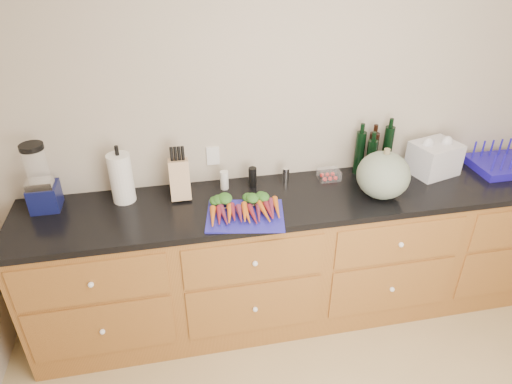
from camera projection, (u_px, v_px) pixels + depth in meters
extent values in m
cube|color=#B9AD9A|center=(304.00, 120.00, 2.92)|extent=(4.10, 0.05, 2.60)
cube|color=brown|center=(311.00, 256.00, 3.08)|extent=(3.60, 0.60, 0.90)
cube|color=brown|center=(91.00, 283.00, 2.46)|extent=(0.82, 0.01, 0.28)
sphere|color=white|center=(91.00, 285.00, 2.45)|extent=(0.03, 0.03, 0.03)
cube|color=brown|center=(103.00, 330.00, 2.64)|extent=(0.82, 0.01, 0.38)
sphere|color=white|center=(102.00, 332.00, 2.63)|extent=(0.03, 0.03, 0.03)
cube|color=brown|center=(255.00, 262.00, 2.61)|extent=(0.82, 0.01, 0.28)
sphere|color=white|center=(255.00, 264.00, 2.60)|extent=(0.03, 0.03, 0.03)
cube|color=brown|center=(255.00, 308.00, 2.80)|extent=(0.82, 0.01, 0.38)
sphere|color=white|center=(255.00, 309.00, 2.78)|extent=(0.03, 0.03, 0.03)
cube|color=brown|center=(400.00, 243.00, 2.76)|extent=(0.82, 0.01, 0.28)
sphere|color=white|center=(401.00, 245.00, 2.75)|extent=(0.03, 0.03, 0.03)
cube|color=brown|center=(391.00, 288.00, 2.95)|extent=(0.82, 0.01, 0.38)
sphere|color=white|center=(392.00, 289.00, 2.93)|extent=(0.03, 0.03, 0.03)
cube|color=black|center=(316.00, 197.00, 2.84)|extent=(3.64, 0.62, 0.04)
cube|color=#221FA2|center=(245.00, 216.00, 2.61)|extent=(0.49, 0.40, 0.01)
cone|color=orange|center=(213.00, 217.00, 2.56)|extent=(0.04, 0.18, 0.04)
cone|color=maroon|center=(218.00, 217.00, 2.56)|extent=(0.04, 0.18, 0.04)
cone|color=maroon|center=(223.00, 216.00, 2.57)|extent=(0.04, 0.18, 0.04)
cone|color=orange|center=(228.00, 216.00, 2.57)|extent=(0.04, 0.18, 0.04)
cone|color=maroon|center=(234.00, 215.00, 2.58)|extent=(0.04, 0.18, 0.04)
cone|color=maroon|center=(239.00, 215.00, 2.58)|extent=(0.04, 0.18, 0.04)
cone|color=orange|center=(244.00, 214.00, 2.58)|extent=(0.04, 0.18, 0.04)
ellipsoid|color=#25571D|center=(225.00, 202.00, 2.68)|extent=(0.18, 0.11, 0.05)
cone|color=orange|center=(248.00, 213.00, 2.59)|extent=(0.04, 0.18, 0.04)
cone|color=maroon|center=(253.00, 213.00, 2.59)|extent=(0.04, 0.18, 0.04)
cone|color=maroon|center=(258.00, 212.00, 2.60)|extent=(0.04, 0.18, 0.04)
cone|color=orange|center=(263.00, 212.00, 2.60)|extent=(0.04, 0.18, 0.04)
cone|color=maroon|center=(268.00, 211.00, 2.61)|extent=(0.04, 0.18, 0.04)
cone|color=maroon|center=(273.00, 211.00, 2.61)|extent=(0.04, 0.18, 0.04)
cone|color=orange|center=(277.00, 210.00, 2.62)|extent=(0.04, 0.18, 0.04)
ellipsoid|color=#25571D|center=(258.00, 199.00, 2.71)|extent=(0.18, 0.11, 0.05)
ellipsoid|color=#5D6E5C|center=(383.00, 175.00, 2.74)|extent=(0.32, 0.32, 0.29)
cube|color=#0E1244|center=(45.00, 197.00, 2.66)|extent=(0.16, 0.16, 0.15)
cube|color=silver|center=(40.00, 184.00, 2.58)|extent=(0.14, 0.10, 0.05)
cylinder|color=white|center=(36.00, 166.00, 2.56)|extent=(0.12, 0.12, 0.21)
cylinder|color=black|center=(31.00, 147.00, 2.49)|extent=(0.13, 0.13, 0.03)
cylinder|color=white|center=(121.00, 178.00, 2.69)|extent=(0.14, 0.14, 0.30)
cube|color=tan|center=(180.00, 179.00, 2.75)|extent=(0.12, 0.12, 0.24)
cylinder|color=silver|center=(224.00, 180.00, 2.86)|extent=(0.05, 0.05, 0.12)
cylinder|color=black|center=(253.00, 177.00, 2.89)|extent=(0.05, 0.05, 0.13)
cylinder|color=white|center=(286.00, 175.00, 2.93)|extent=(0.04, 0.04, 0.10)
cube|color=white|center=(329.00, 175.00, 2.98)|extent=(0.14, 0.11, 0.06)
cylinder|color=black|center=(359.00, 153.00, 3.00)|extent=(0.06, 0.06, 0.29)
cylinder|color=black|center=(372.00, 152.00, 3.03)|extent=(0.06, 0.06, 0.27)
cylinder|color=black|center=(387.00, 149.00, 3.03)|extent=(0.06, 0.06, 0.31)
cylinder|color=black|center=(371.00, 158.00, 2.97)|extent=(0.06, 0.06, 0.25)
cube|color=#1C12A1|center=(503.00, 165.00, 3.11)|extent=(0.42, 0.34, 0.05)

